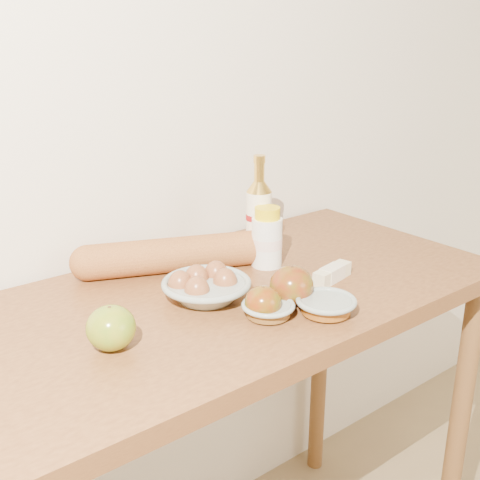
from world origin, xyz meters
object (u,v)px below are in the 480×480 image
(table, at_px, (232,341))
(bourbon_bottle, at_px, (259,217))
(baguette, at_px, (177,254))
(egg_bowl, at_px, (205,287))
(cream_bottle, at_px, (267,239))

(table, bearing_deg, bourbon_bottle, 33.43)
(bourbon_bottle, distance_m, baguette, 0.21)
(table, relative_size, bourbon_bottle, 4.82)
(baguette, bearing_deg, egg_bowl, -80.06)
(egg_bowl, distance_m, baguette, 0.17)
(bourbon_bottle, height_order, egg_bowl, bourbon_bottle)
(cream_bottle, height_order, egg_bowl, cream_bottle)
(bourbon_bottle, relative_size, cream_bottle, 1.77)
(bourbon_bottle, height_order, cream_bottle, bourbon_bottle)
(table, bearing_deg, egg_bowl, -178.11)
(cream_bottle, relative_size, egg_bowl, 0.76)
(cream_bottle, distance_m, egg_bowl, 0.23)
(baguette, bearing_deg, bourbon_bottle, 9.04)
(cream_bottle, distance_m, baguette, 0.21)
(egg_bowl, bearing_deg, table, 1.89)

